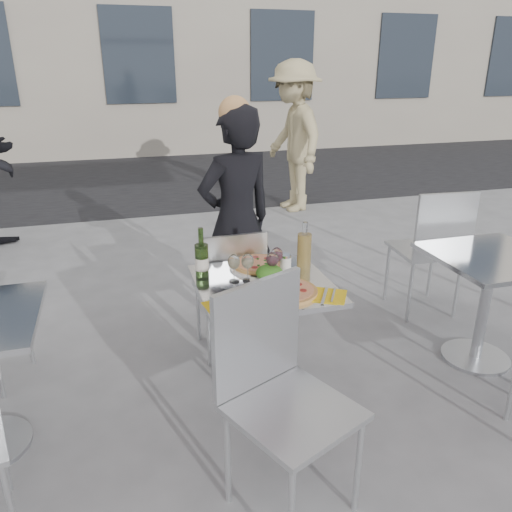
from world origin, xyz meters
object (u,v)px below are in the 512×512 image
object	(u,v)px
woman_diner	(236,221)
wineglass_white_a	(234,263)
wine_bottle	(202,260)
carafe	(304,251)
side_table_right	(488,286)
napkin_left	(224,306)
side_chair_rfar	(433,243)
wineglass_red_a	(272,260)
wineglass_red_b	(277,256)
main_table	(263,317)
pizza_near	(286,291)
salad_plate	(270,274)
napkin_right	(328,295)
wineglass_white_b	(248,262)
pedestrian_b	(293,137)
chair_near	(277,381)
sugar_shaker	(285,263)
pizza_far	(258,265)

from	to	relation	value
woman_diner	wineglass_white_a	xyz separation A→B (m)	(-0.24, -0.89, 0.05)
wine_bottle	carafe	bearing A→B (deg)	-4.29
side_table_right	napkin_left	size ratio (longest dim) A/B	3.61
side_chair_rfar	wineglass_red_a	xyz separation A→B (m)	(-1.48, -0.62, 0.26)
side_table_right	wineglass_red_b	size ratio (longest dim) A/B	4.76
woman_diner	wineglass_red_b	bearing A→B (deg)	74.57
main_table	side_table_right	world-z (taller)	same
pizza_near	napkin_left	size ratio (longest dim) A/B	1.58
main_table	side_chair_rfar	xyz separation A→B (m)	(1.54, 0.66, 0.06)
salad_plate	wine_bottle	size ratio (longest dim) A/B	0.75
wineglass_white_a	napkin_right	xyz separation A→B (m)	(0.42, -0.31, -0.11)
wineglass_red_a	wineglass_white_b	bearing A→B (deg)	174.79
wineglass_red_b	pedestrian_b	bearing A→B (deg)	68.56
chair_near	woman_diner	world-z (taller)	woman_diner
sugar_shaker	wineglass_white_b	bearing A→B (deg)	-166.70
carafe	wineglass_white_a	world-z (taller)	carafe
side_table_right	wine_bottle	xyz separation A→B (m)	(-1.81, 0.15, 0.32)
side_table_right	wineglass_red_a	size ratio (longest dim) A/B	4.76
carafe	wineglass_red_b	bearing A→B (deg)	-179.47
wineglass_red_b	pizza_far	bearing A→B (deg)	123.85
pedestrian_b	carafe	world-z (taller)	pedestrian_b
salad_plate	napkin_right	xyz separation A→B (m)	(0.23, -0.27, -0.03)
woman_diner	sugar_shaker	size ratio (longest dim) A/B	15.16
pizza_near	wine_bottle	world-z (taller)	wine_bottle
pedestrian_b	pizza_near	distance (m)	4.29
carafe	wineglass_white_b	distance (m)	0.35
woman_diner	wineglass_white_b	bearing A→B (deg)	62.85
chair_near	pizza_near	world-z (taller)	chair_near
pizza_near	wineglass_white_b	xyz separation A→B (m)	(-0.15, 0.21, 0.10)
side_chair_rfar	salad_plate	bearing A→B (deg)	27.78
carafe	woman_diner	bearing A→B (deg)	102.41
side_chair_rfar	pizza_near	bearing A→B (deg)	33.79
wineglass_red_a	salad_plate	bearing A→B (deg)	-139.54
sugar_shaker	wineglass_white_b	xyz separation A→B (m)	(-0.24, -0.06, 0.06)
chair_near	carafe	distance (m)	0.93
side_chair_rfar	carafe	size ratio (longest dim) A/B	3.50
side_table_right	wineglass_red_b	distance (m)	1.43
salad_plate	wineglass_white_a	distance (m)	0.21
side_chair_rfar	salad_plate	world-z (taller)	side_chair_rfar
wine_bottle	napkin_left	size ratio (longest dim) A/B	1.42
carafe	main_table	bearing A→B (deg)	-159.24
carafe	wineglass_red_a	world-z (taller)	carafe
pizza_near	woman_diner	bearing A→B (deg)	89.45
pedestrian_b	pizza_far	xyz separation A→B (m)	(-1.55, -3.64, -0.20)
pizza_near	wineglass_red_b	distance (m)	0.28
wine_bottle	wineglass_red_a	distance (m)	0.39
pizza_near	sugar_shaker	bearing A→B (deg)	71.50
main_table	chair_near	distance (m)	0.71
woman_diner	wine_bottle	world-z (taller)	woman_diner
side_chair_rfar	carafe	distance (m)	1.41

